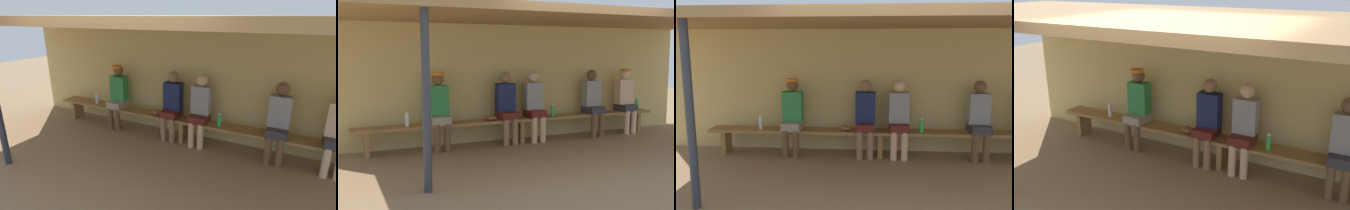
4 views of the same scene
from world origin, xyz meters
The scene contains 12 objects.
ground_plane centered at (0.00, 0.00, 0.00)m, with size 24.00×24.00×0.00m, color #8C6D4C.
back_wall centered at (0.00, 2.00, 1.10)m, with size 8.00×0.20×2.20m, color tan.
dugout_roof centered at (0.00, 0.70, 2.26)m, with size 8.00×2.80×0.12m, color #9E7547.
support_post centered at (-2.22, -0.55, 1.10)m, with size 0.10×0.10×2.20m, color #2D333D.
bench centered at (0.00, 1.55, 0.39)m, with size 6.00×0.36×0.46m.
player_near_post centered at (0.31, 1.55, 0.73)m, with size 0.34×0.42×1.34m.
player_leftmost centered at (-0.26, 1.55, 0.73)m, with size 0.34×0.42×1.34m.
player_shirtless_tan centered at (-1.53, 1.55, 0.75)m, with size 0.34×0.42×1.34m.
player_middle centered at (1.65, 1.55, 0.73)m, with size 0.34×0.42×1.34m.
water_bottle_blue centered at (0.69, 1.51, 0.57)m, with size 0.07×0.07×0.23m.
water_bottle_clear centered at (-2.09, 1.51, 0.57)m, with size 0.06×0.06×0.23m.
baseball_glove_dark_brown centered at (-0.59, 1.52, 0.51)m, with size 0.24×0.17×0.09m, color brown.
Camera 3 is at (-0.18, -4.20, 1.91)m, focal length 36.49 mm.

